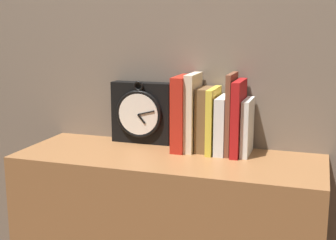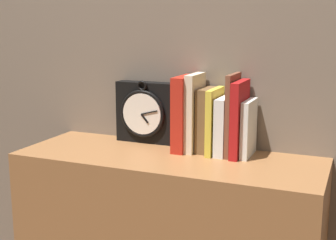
{
  "view_description": "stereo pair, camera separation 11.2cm",
  "coord_description": "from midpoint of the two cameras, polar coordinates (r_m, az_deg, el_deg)",
  "views": [
    {
      "loc": [
        0.45,
        -1.36,
        1.19
      ],
      "look_at": [
        0.0,
        0.0,
        0.89
      ],
      "focal_mm": 50.0,
      "sensor_mm": 36.0,
      "label": 1
    },
    {
      "loc": [
        0.55,
        -1.32,
        1.19
      ],
      "look_at": [
        0.0,
        0.0,
        0.89
      ],
      "focal_mm": 50.0,
      "sensor_mm": 36.0,
      "label": 2
    }
  ],
  "objects": [
    {
      "name": "book_slot2_brown",
      "position": [
        1.54,
        2.39,
        0.08
      ],
      "size": [
        0.04,
        0.12,
        0.21
      ],
      "color": "brown",
      "rests_on": "bookshelf"
    },
    {
      "name": "book_slot5_brown",
      "position": [
        1.5,
        5.6,
        0.75
      ],
      "size": [
        0.02,
        0.14,
        0.26
      ],
      "color": "brown",
      "rests_on": "bookshelf"
    },
    {
      "name": "book_slot6_red",
      "position": [
        1.49,
        6.47,
        0.26
      ],
      "size": [
        0.03,
        0.15,
        0.24
      ],
      "color": "#B01717",
      "rests_on": "bookshelf"
    },
    {
      "name": "book_slot0_red",
      "position": [
        1.54,
        -0.31,
        0.84
      ],
      "size": [
        0.04,
        0.15,
        0.25
      ],
      "color": "red",
      "rests_on": "bookshelf"
    },
    {
      "name": "book_slot7_white",
      "position": [
        1.5,
        7.56,
        -0.86
      ],
      "size": [
        0.02,
        0.13,
        0.18
      ],
      "color": "white",
      "rests_on": "bookshelf"
    },
    {
      "name": "book_slot1_cream",
      "position": [
        1.54,
        0.98,
        0.95
      ],
      "size": [
        0.03,
        0.13,
        0.25
      ],
      "color": "beige",
      "rests_on": "bookshelf"
    },
    {
      "name": "book_slot4_white",
      "position": [
        1.52,
        4.63,
        -0.59
      ],
      "size": [
        0.03,
        0.14,
        0.18
      ],
      "color": "silver",
      "rests_on": "bookshelf"
    },
    {
      "name": "book_slot3_yellow",
      "position": [
        1.52,
        3.44,
        -0.05
      ],
      "size": [
        0.02,
        0.14,
        0.21
      ],
      "color": "gold",
      "rests_on": "bookshelf"
    },
    {
      "name": "clock",
      "position": [
        1.64,
        -5.21,
        0.88
      ],
      "size": [
        0.21,
        0.07,
        0.22
      ],
      "color": "black",
      "rests_on": "bookshelf"
    }
  ]
}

